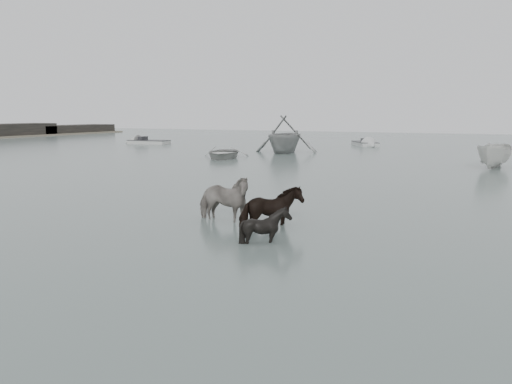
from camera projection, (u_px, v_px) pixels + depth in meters
ground at (204, 222)px, 14.41m from camera, size 140.00×140.00×0.00m
pony_pinto at (223, 195)px, 14.39m from camera, size 1.94×0.98×1.59m
pony_dark at (272, 201)px, 13.75m from camera, size 1.72×1.83×1.46m
pony_black at (266, 219)px, 12.10m from camera, size 1.12×1.02×1.14m
rowboat_lead at (223, 151)px, 34.85m from camera, size 4.45×5.26×0.93m
rowboat_trail at (285, 133)px, 39.45m from camera, size 5.81×6.49×3.08m
boat_small at (495, 154)px, 28.37m from camera, size 2.39×4.35×1.59m
skiff_outer at (149, 140)px, 50.68m from camera, size 5.94×1.90×0.75m
skiff_mid at (365, 142)px, 47.95m from camera, size 4.12×5.67×0.75m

